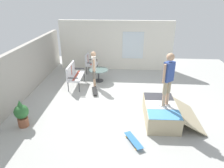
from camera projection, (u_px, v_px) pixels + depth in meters
name	position (u px, v px, depth m)	size (l,w,h in m)	color
ground_plane	(123.00, 103.00, 7.97)	(12.00, 12.00, 0.10)	#B2B2AD
back_wall_cinderblock	(19.00, 75.00, 7.81)	(9.00, 0.20, 1.99)	#ADA89E
house_facade	(116.00, 45.00, 10.92)	(0.23, 6.00, 2.61)	white
skate_ramp	(161.00, 112.00, 6.70)	(1.77, 1.79, 0.57)	tan
patio_bench	(74.00, 73.00, 9.03)	(1.25, 0.56, 1.02)	#38383D
patio_chair_near_house	(90.00, 62.00, 10.57)	(0.65, 0.58, 1.02)	#38383D
patio_table	(99.00, 73.00, 9.67)	(0.90, 0.90, 0.57)	#38383D
person_watching	(94.00, 67.00, 8.84)	(0.47, 0.28, 1.62)	silver
person_skater	(168.00, 76.00, 6.09)	(0.36, 0.38, 1.73)	silver
skateboard_by_bench	(95.00, 91.00, 8.64)	(0.82, 0.37, 0.10)	black
skateboard_spare	(134.00, 140.00, 5.72)	(0.80, 0.54, 0.10)	#3372B2
potted_plant	(22.00, 113.00, 6.30)	(0.44, 0.44, 0.92)	brown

